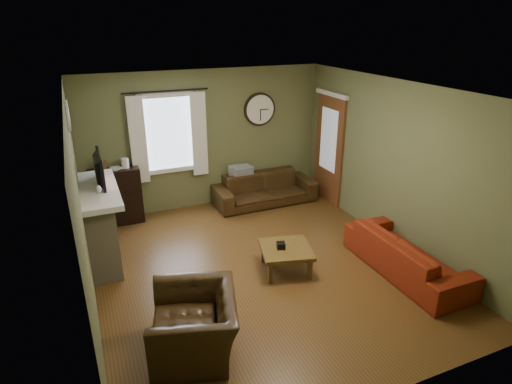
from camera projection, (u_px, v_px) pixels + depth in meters
name	position (u px, v px, depth m)	size (l,w,h in m)	color
floor	(260.00, 268.00, 6.34)	(4.60, 5.20, 0.00)	#553617
ceiling	(261.00, 90.00, 5.35)	(4.60, 5.20, 0.00)	white
wall_left	(81.00, 214.00, 5.01)	(0.00, 5.20, 2.60)	#5C6139
wall_right	(395.00, 165.00, 6.68)	(0.00, 5.20, 2.60)	#5C6139
wall_back	(205.00, 140.00, 8.06)	(4.60, 0.00, 2.60)	#5C6139
wall_front	(383.00, 289.00, 3.63)	(4.60, 0.00, 2.60)	#5C6139
fireplace	(100.00, 228.00, 6.35)	(0.40, 1.40, 1.10)	tan
firebox	(116.00, 240.00, 6.51)	(0.04, 0.60, 0.55)	black
mantel	(97.00, 190.00, 6.13)	(0.58, 1.60, 0.08)	white
tv	(95.00, 173.00, 6.19)	(0.60, 0.08, 0.35)	black
tv_screen	(101.00, 169.00, 6.19)	(0.02, 0.62, 0.36)	#994C3F
medallion_left	(68.00, 120.00, 5.34)	(0.28, 0.28, 0.03)	white
medallion_mid	(68.00, 115.00, 5.64)	(0.28, 0.28, 0.03)	white
medallion_right	(68.00, 110.00, 5.93)	(0.28, 0.28, 0.03)	white
window_pane	(168.00, 134.00, 7.71)	(1.00, 0.02, 1.30)	silver
curtain_rod	(166.00, 91.00, 7.34)	(0.03, 0.03, 1.50)	black
curtain_left	(138.00, 141.00, 7.45)	(0.28, 0.04, 1.55)	silver
curtain_right	(199.00, 135.00, 7.84)	(0.28, 0.04, 1.55)	silver
wall_clock	(260.00, 109.00, 8.23)	(0.64, 0.06, 0.64)	white
door	(329.00, 150.00, 8.34)	(0.05, 0.90, 2.10)	brown
bookshelf	(116.00, 196.00, 7.56)	(0.86, 0.36, 1.02)	black
book	(112.00, 173.00, 7.36)	(0.17, 0.23, 0.02)	#553D19
sofa_brown	(265.00, 189.00, 8.47)	(2.00, 0.78, 0.58)	#301F0F
pillow_left	(239.00, 175.00, 8.47)	(0.41, 0.12, 0.41)	gray
pillow_right	(243.00, 176.00, 8.42)	(0.38, 0.11, 0.38)	gray
sofa_red	(407.00, 254.00, 6.13)	(2.00, 0.78, 0.58)	maroon
armchair	(194.00, 325.00, 4.65)	(1.05, 0.92, 0.68)	#301F0F
coffee_table	(286.00, 259.00, 6.21)	(0.71, 0.71, 0.38)	#553D19
tissue_box	(281.00, 247.00, 6.11)	(0.12, 0.12, 0.09)	black
wine_glass_a	(100.00, 194.00, 5.65)	(0.06, 0.06, 0.18)	white
wine_glass_b	(99.00, 192.00, 5.73)	(0.06, 0.06, 0.18)	white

